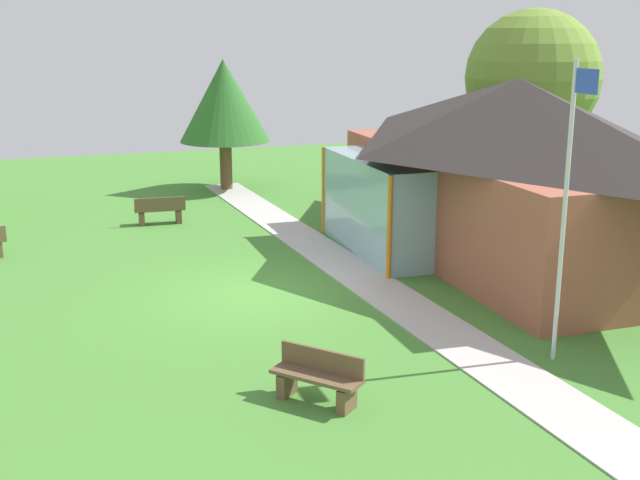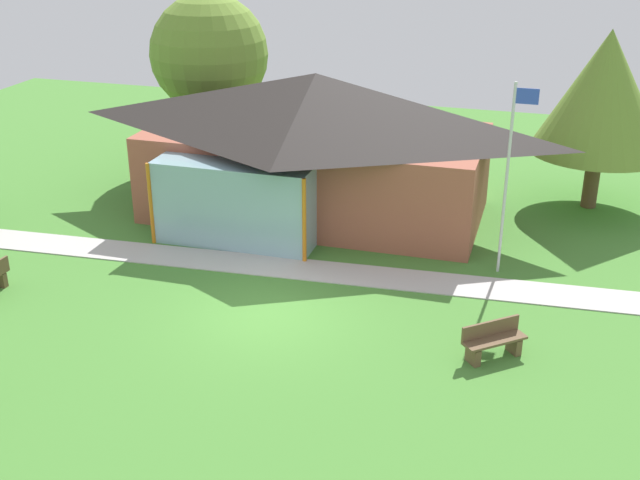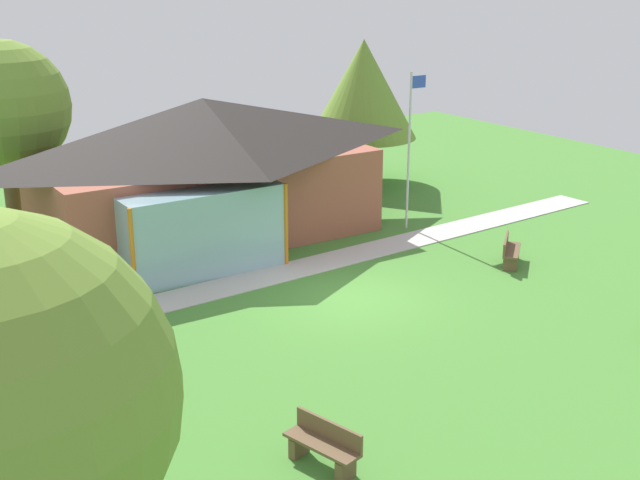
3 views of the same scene
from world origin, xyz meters
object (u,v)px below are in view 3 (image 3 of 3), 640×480
object	(u,v)px
bench_mid_right	(510,252)
tree_behind_pavilion_left	(2,108)
tree_behind_pavilion_right	(363,89)
pavilion	(205,168)
bench_mid_left	(95,371)
flagpole	(410,143)
bench_front_left	(324,446)

from	to	relation	value
bench_mid_right	tree_behind_pavilion_left	distance (m)	16.50
tree_behind_pavilion_left	tree_behind_pavilion_right	bearing A→B (deg)	-2.64
pavilion	tree_behind_pavilion_right	xyz separation A→B (m)	(8.60, 3.31, 1.45)
pavilion	bench_mid_right	bearing A→B (deg)	-48.11
bench_mid_right	bench_mid_left	bearing A→B (deg)	-37.55
bench_mid_right	bench_mid_left	world-z (taller)	same
bench_mid_left	tree_behind_pavilion_right	bearing A→B (deg)	-50.22
flagpole	tree_behind_pavilion_left	bearing A→B (deg)	149.85
pavilion	bench_front_left	distance (m)	13.63
bench_mid_left	tree_behind_pavilion_right	size ratio (longest dim) A/B	0.26
bench_mid_left	bench_front_left	size ratio (longest dim) A/B	0.97
flagpole	bench_mid_left	size ratio (longest dim) A/B	3.46
flagpole	bench_front_left	distance (m)	14.65
bench_mid_right	tree_behind_pavilion_right	xyz separation A→B (m)	(2.15, 10.49, 3.42)
pavilion	flagpole	size ratio (longest dim) A/B	2.18
flagpole	bench_mid_left	distance (m)	13.88
flagpole	tree_behind_pavilion_left	xyz separation A→B (m)	(-11.34, 6.59, 1.26)
bench_mid_right	bench_mid_left	distance (m)	12.86
flagpole	tree_behind_pavilion_left	size ratio (longest dim) A/B	0.83
pavilion	bench_front_left	size ratio (longest dim) A/B	7.34
pavilion	bench_mid_right	distance (m)	9.85
bench_front_left	tree_behind_pavilion_left	world-z (taller)	tree_behind_pavilion_left
flagpole	bench_mid_right	distance (m)	5.20
bench_mid_left	tree_behind_pavilion_left	xyz separation A→B (m)	(1.26, 11.85, 3.78)
bench_front_left	tree_behind_pavilion_right	xyz separation A→B (m)	(12.54, 16.21, 3.42)
tree_behind_pavilion_right	flagpole	bearing A→B (deg)	-111.89
bench_front_left	tree_behind_pavilion_left	xyz separation A→B (m)	(-1.19, 16.84, 3.78)
flagpole	bench_front_left	size ratio (longest dim) A/B	3.37
bench_mid_right	bench_mid_left	xyz separation A→B (m)	(-12.84, -0.72, 0.00)
pavilion	bench_mid_left	bearing A→B (deg)	-128.96
bench_mid_left	bench_front_left	distance (m)	5.57
pavilion	tree_behind_pavilion_right	bearing A→B (deg)	21.04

